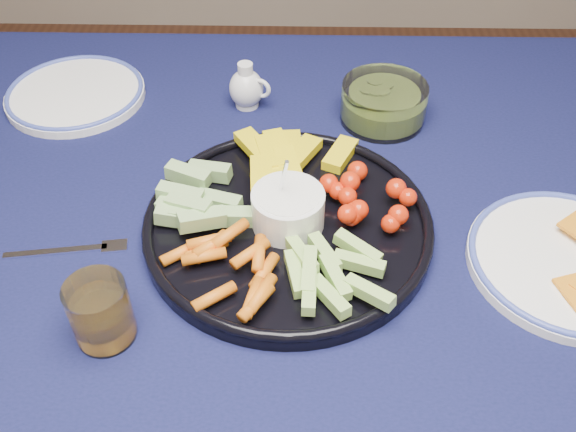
{
  "coord_description": "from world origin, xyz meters",
  "views": [
    {
      "loc": [
        -0.09,
        -0.57,
        1.34
      ],
      "look_at": [
        -0.11,
        0.01,
        0.77
      ],
      "focal_mm": 40.0,
      "sensor_mm": 36.0,
      "label": 1
    }
  ],
  "objects_px": {
    "side_plate_extra": "(75,93)",
    "pickle_bowl": "(383,104)",
    "juice_tumbler": "(101,315)",
    "creamer_pitcher": "(247,88)",
    "dining_table": "(365,285)",
    "crudite_platter": "(286,220)",
    "cheese_plate": "(569,259)"
  },
  "relations": [
    {
      "from": "side_plate_extra",
      "to": "pickle_bowl",
      "type": "bearing_deg",
      "value": -5.52
    },
    {
      "from": "juice_tumbler",
      "to": "creamer_pitcher",
      "type": "bearing_deg",
      "value": 74.25
    },
    {
      "from": "dining_table",
      "to": "crudite_platter",
      "type": "distance_m",
      "value": 0.15
    },
    {
      "from": "crudite_platter",
      "to": "creamer_pitcher",
      "type": "distance_m",
      "value": 0.29
    },
    {
      "from": "pickle_bowl",
      "to": "juice_tumbler",
      "type": "height_order",
      "value": "juice_tumbler"
    },
    {
      "from": "dining_table",
      "to": "cheese_plate",
      "type": "height_order",
      "value": "cheese_plate"
    },
    {
      "from": "dining_table",
      "to": "cheese_plate",
      "type": "xyz_separation_m",
      "value": [
        0.24,
        -0.04,
        0.1
      ]
    },
    {
      "from": "cheese_plate",
      "to": "juice_tumbler",
      "type": "height_order",
      "value": "juice_tumbler"
    },
    {
      "from": "pickle_bowl",
      "to": "side_plate_extra",
      "type": "distance_m",
      "value": 0.5
    },
    {
      "from": "crudite_platter",
      "to": "juice_tumbler",
      "type": "height_order",
      "value": "crudite_platter"
    },
    {
      "from": "pickle_bowl",
      "to": "cheese_plate",
      "type": "distance_m",
      "value": 0.36
    },
    {
      "from": "dining_table",
      "to": "juice_tumbler",
      "type": "xyz_separation_m",
      "value": [
        -0.3,
        -0.15,
        0.12
      ]
    },
    {
      "from": "pickle_bowl",
      "to": "cheese_plate",
      "type": "bearing_deg",
      "value": -56.65
    },
    {
      "from": "crudite_platter",
      "to": "dining_table",
      "type": "bearing_deg",
      "value": -6.89
    },
    {
      "from": "creamer_pitcher",
      "to": "side_plate_extra",
      "type": "relative_size",
      "value": 0.34
    },
    {
      "from": "crudite_platter",
      "to": "creamer_pitcher",
      "type": "xyz_separation_m",
      "value": [
        -0.07,
        0.29,
        0.01
      ]
    },
    {
      "from": "cheese_plate",
      "to": "juice_tumbler",
      "type": "distance_m",
      "value": 0.55
    },
    {
      "from": "crudite_platter",
      "to": "juice_tumbler",
      "type": "bearing_deg",
      "value": -140.07
    },
    {
      "from": "dining_table",
      "to": "creamer_pitcher",
      "type": "xyz_separation_m",
      "value": [
        -0.18,
        0.3,
        0.12
      ]
    },
    {
      "from": "pickle_bowl",
      "to": "side_plate_extra",
      "type": "relative_size",
      "value": 0.59
    },
    {
      "from": "juice_tumbler",
      "to": "pickle_bowl",
      "type": "bearing_deg",
      "value": 50.73
    },
    {
      "from": "crudite_platter",
      "to": "juice_tumbler",
      "type": "distance_m",
      "value": 0.25
    },
    {
      "from": "creamer_pitcher",
      "to": "crudite_platter",
      "type": "bearing_deg",
      "value": -76.55
    },
    {
      "from": "creamer_pitcher",
      "to": "juice_tumbler",
      "type": "bearing_deg",
      "value": -105.75
    },
    {
      "from": "dining_table",
      "to": "side_plate_extra",
      "type": "relative_size",
      "value": 7.48
    },
    {
      "from": "cheese_plate",
      "to": "creamer_pitcher",
      "type": "bearing_deg",
      "value": 140.74
    },
    {
      "from": "crudite_platter",
      "to": "side_plate_extra",
      "type": "bearing_deg",
      "value": 139.37
    },
    {
      "from": "pickle_bowl",
      "to": "cheese_plate",
      "type": "xyz_separation_m",
      "value": [
        0.2,
        -0.3,
        -0.01
      ]
    },
    {
      "from": "pickle_bowl",
      "to": "creamer_pitcher",
      "type": "bearing_deg",
      "value": 171.05
    },
    {
      "from": "dining_table",
      "to": "juice_tumbler",
      "type": "relative_size",
      "value": 21.14
    },
    {
      "from": "juice_tumbler",
      "to": "dining_table",
      "type": "bearing_deg",
      "value": 26.36
    },
    {
      "from": "juice_tumbler",
      "to": "crudite_platter",
      "type": "bearing_deg",
      "value": 39.93
    }
  ]
}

